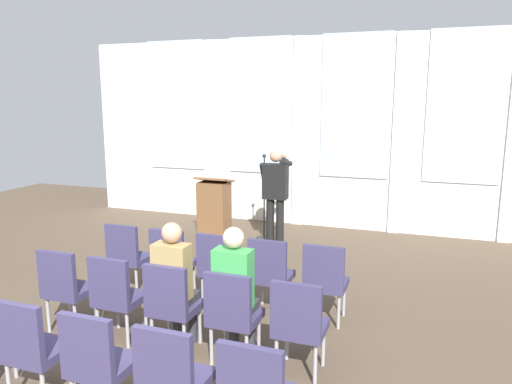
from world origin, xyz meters
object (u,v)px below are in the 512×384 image
(lectern, at_px, (214,209))
(chair_r1_c0, at_px, (65,285))
(chair_r2_c3, at_px, (172,375))
(chair_r1_c2, at_px, (172,302))
(mic_stand, at_px, (264,221))
(chair_r0_c1, at_px, (172,259))
(chair_r0_c0, at_px, (127,254))
(chair_r1_c3, at_px, (232,311))
(chair_r2_c1, at_px, (31,345))
(chair_r0_c2, at_px, (219,265))
(audience_r1_c2, at_px, (175,279))
(chair_r2_c2, at_px, (97,359))
(speaker, at_px, (275,190))
(chair_r0_c3, at_px, (270,271))
(audience_r1_c3, at_px, (235,287))
(chair_r0_c4, at_px, (325,278))
(chair_r1_c1, at_px, (116,293))
(chair_r1_c4, at_px, (299,322))

(lectern, relative_size, chair_r1_c0, 1.23)
(chair_r2_c3, bearing_deg, chair_r1_c2, 119.53)
(mic_stand, relative_size, chair_r0_c1, 1.65)
(chair_r0_c0, distance_m, chair_r1_c3, 2.26)
(chair_r2_c1, distance_m, chair_r2_c3, 1.30)
(chair_r0_c2, bearing_deg, lectern, 115.73)
(audience_r1_c2, distance_m, chair_r2_c2, 1.25)
(speaker, relative_size, lectern, 1.43)
(chair_r0_c3, xyz_separation_m, chair_r1_c2, (-0.65, -1.15, 0.00))
(chair_r0_c2, xyz_separation_m, audience_r1_c3, (0.65, -1.07, 0.21))
(chair_r0_c4, distance_m, chair_r1_c1, 2.26)
(chair_r0_c4, relative_size, chair_r2_c2, 1.00)
(chair_r0_c0, xyz_separation_m, chair_r1_c4, (2.60, -1.15, 0.00))
(mic_stand, distance_m, chair_r2_c3, 5.38)
(chair_r0_c0, distance_m, chair_r1_c1, 1.32)
(chair_r1_c1, relative_size, chair_r1_c2, 1.00)
(speaker, relative_size, chair_r2_c1, 1.76)
(mic_stand, relative_size, chair_r1_c4, 1.65)
(chair_r1_c0, height_order, chair_r2_c3, same)
(chair_r1_c0, bearing_deg, chair_r2_c3, -30.48)
(chair_r1_c1, height_order, audience_r1_c3, audience_r1_c3)
(chair_r0_c2, height_order, audience_r1_c3, audience_r1_c3)
(chair_r1_c0, distance_m, audience_r1_c2, 1.32)
(chair_r0_c4, relative_size, chair_r1_c0, 1.00)
(chair_r2_c2, bearing_deg, chair_r1_c3, 60.47)
(chair_r0_c2, bearing_deg, chair_r0_c3, 0.00)
(speaker, distance_m, chair_r0_c0, 3.01)
(chair_r2_c3, bearing_deg, chair_r1_c1, 138.56)
(lectern, bearing_deg, chair_r0_c0, -90.30)
(chair_r0_c0, distance_m, chair_r1_c2, 1.74)
(chair_r1_c3, height_order, chair_r2_c2, same)
(chair_r0_c2, relative_size, chair_r1_c4, 1.00)
(chair_r1_c4, distance_m, chair_r2_c3, 1.32)
(chair_r0_c4, relative_size, chair_r1_c1, 1.00)
(chair_r0_c0, bearing_deg, chair_r1_c3, -30.48)
(audience_r1_c3, bearing_deg, chair_r0_c2, 121.34)
(chair_r0_c0, relative_size, chair_r2_c3, 1.00)
(mic_stand, xyz_separation_m, chair_r2_c3, (1.08, -5.26, 0.20))
(chair_r2_c2, bearing_deg, audience_r1_c3, 62.10)
(chair_r0_c0, xyz_separation_m, chair_r0_c3, (1.95, 0.00, 0.00))
(chair_r0_c3, bearing_deg, chair_r0_c0, 180.00)
(chair_r0_c1, bearing_deg, chair_r1_c3, -41.44)
(speaker, height_order, chair_r0_c4, speaker)
(lectern, xyz_separation_m, chair_r0_c4, (2.59, -2.67, -0.02))
(chair_r0_c4, height_order, chair_r2_c3, same)
(chair_r0_c1, bearing_deg, chair_r1_c1, -90.00)
(chair_r0_c0, relative_size, audience_r1_c3, 0.70)
(mic_stand, relative_size, chair_r0_c3, 1.65)
(chair_r1_c4, distance_m, chair_r2_c2, 1.74)
(chair_r1_c0, relative_size, chair_r1_c1, 1.00)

